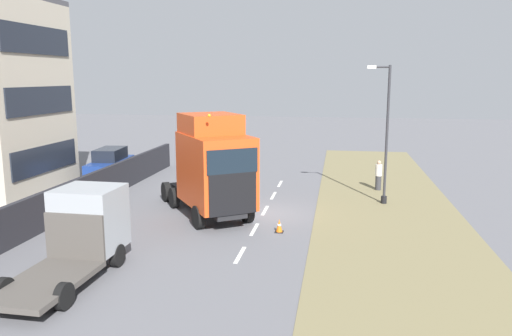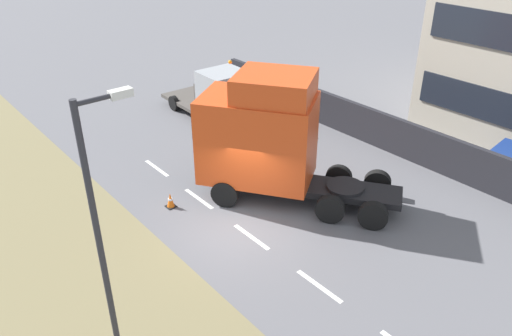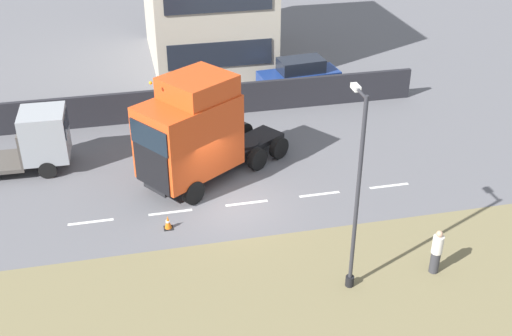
{
  "view_description": "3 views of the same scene",
  "coord_description": "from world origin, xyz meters",
  "px_view_note": "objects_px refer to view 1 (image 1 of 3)",
  "views": [
    {
      "loc": [
        -3.52,
        23.16,
        6.58
      ],
      "look_at": [
        0.54,
        -1.2,
        2.05
      ],
      "focal_mm": 35.0,
      "sensor_mm": 36.0,
      "label": 1
    },
    {
      "loc": [
        -8.77,
        -11.42,
        10.28
      ],
      "look_at": [
        0.13,
        -0.79,
        2.69
      ],
      "focal_mm": 35.0,
      "sensor_mm": 36.0,
      "label": 2
    },
    {
      "loc": [
        -22.2,
        3.88,
        14.6
      ],
      "look_at": [
        -0.56,
        -0.98,
        1.97
      ],
      "focal_mm": 45.0,
      "sensor_mm": 36.0,
      "label": 3
    }
  ],
  "objects_px": {
    "pedestrian": "(378,176)",
    "flatbed_truck": "(84,228)",
    "parked_car": "(110,166)",
    "lorry_cab": "(213,167)",
    "traffic_cone_lead": "(279,226)",
    "lamp_post": "(385,140)"
  },
  "relations": [
    {
      "from": "lorry_cab",
      "to": "flatbed_truck",
      "type": "xyz_separation_m",
      "value": [
        2.85,
        6.83,
        -0.99
      ]
    },
    {
      "from": "lorry_cab",
      "to": "traffic_cone_lead",
      "type": "distance_m",
      "value": 4.24
    },
    {
      "from": "flatbed_truck",
      "to": "parked_car",
      "type": "distance_m",
      "value": 15.11
    },
    {
      "from": "traffic_cone_lead",
      "to": "pedestrian",
      "type": "bearing_deg",
      "value": -117.99
    },
    {
      "from": "parked_car",
      "to": "lorry_cab",
      "type": "bearing_deg",
      "value": 134.59
    },
    {
      "from": "flatbed_truck",
      "to": "pedestrian",
      "type": "distance_m",
      "value": 17.95
    },
    {
      "from": "parked_car",
      "to": "flatbed_truck",
      "type": "bearing_deg",
      "value": 106.7
    },
    {
      "from": "pedestrian",
      "to": "flatbed_truck",
      "type": "bearing_deg",
      "value": 52.57
    },
    {
      "from": "flatbed_truck",
      "to": "lamp_post",
      "type": "height_order",
      "value": "lamp_post"
    },
    {
      "from": "parked_car",
      "to": "lamp_post",
      "type": "xyz_separation_m",
      "value": [
        -16.61,
        2.93,
        2.32
      ]
    },
    {
      "from": "parked_car",
      "to": "traffic_cone_lead",
      "type": "distance_m",
      "value": 14.73
    },
    {
      "from": "lorry_cab",
      "to": "traffic_cone_lead",
      "type": "height_order",
      "value": "lorry_cab"
    },
    {
      "from": "lorry_cab",
      "to": "flatbed_truck",
      "type": "relative_size",
      "value": 1.28
    },
    {
      "from": "flatbed_truck",
      "to": "traffic_cone_lead",
      "type": "height_order",
      "value": "flatbed_truck"
    },
    {
      "from": "lamp_post",
      "to": "pedestrian",
      "type": "relative_size",
      "value": 4.04
    },
    {
      "from": "lamp_post",
      "to": "pedestrian",
      "type": "distance_m",
      "value": 4.05
    },
    {
      "from": "lamp_post",
      "to": "lorry_cab",
      "type": "bearing_deg",
      "value": 27.68
    },
    {
      "from": "lamp_post",
      "to": "parked_car",
      "type": "bearing_deg",
      "value": -10.01
    },
    {
      "from": "lamp_post",
      "to": "traffic_cone_lead",
      "type": "distance_m",
      "value": 8.11
    },
    {
      "from": "parked_car",
      "to": "pedestrian",
      "type": "distance_m",
      "value": 16.63
    },
    {
      "from": "flatbed_truck",
      "to": "pedestrian",
      "type": "bearing_deg",
      "value": 53.95
    },
    {
      "from": "pedestrian",
      "to": "traffic_cone_lead",
      "type": "relative_size",
      "value": 3.06
    }
  ]
}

